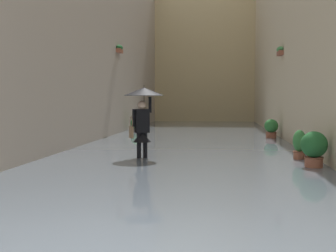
{
  "coord_description": "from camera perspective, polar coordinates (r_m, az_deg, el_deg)",
  "views": [
    {
      "loc": [
        -1.07,
        4.41,
        1.75
      ],
      "look_at": [
        0.41,
        -8.56,
        0.99
      ],
      "focal_mm": 47.36,
      "sensor_mm": 36.0,
      "label": 1
    }
  ],
  "objects": [
    {
      "name": "potted_plant_mid_left",
      "position": [
        19.31,
        13.14,
        -0.38
      ],
      "size": [
        0.58,
        0.58,
        0.95
      ],
      "color": "#9E563D",
      "rests_on": "ground_plane"
    },
    {
      "name": "person_wading",
      "position": [
        12.18,
        -3.23,
        2.48
      ],
      "size": [
        1.12,
        1.12,
        2.17
      ],
      "color": "black",
      "rests_on": "ground_plane"
    },
    {
      "name": "potted_plant_far_left",
      "position": [
        11.1,
        18.28,
        -2.86
      ],
      "size": [
        0.63,
        0.63,
        1.02
      ],
      "color": "#9E563D",
      "rests_on": "ground_plane"
    },
    {
      "name": "flood_water",
      "position": [
        18.94,
        3.23,
        -1.74
      ],
      "size": [
        8.25,
        34.86,
        0.16
      ],
      "primitive_type": "cube",
      "color": "slate",
      "rests_on": "ground_plane"
    },
    {
      "name": "building_facade_far",
      "position": [
        34.42,
        4.74,
        9.98
      ],
      "size": [
        11.05,
        1.8,
        11.49
      ],
      "primitive_type": "cube",
      "color": "tan",
      "rests_on": "ground_plane"
    },
    {
      "name": "potted_plant_near_left",
      "position": [
        12.54,
        16.55,
        -2.55
      ],
      "size": [
        0.35,
        0.35,
        0.95
      ],
      "color": "#9E563D",
      "rests_on": "ground_plane"
    },
    {
      "name": "building_facade_right",
      "position": [
        19.96,
        -10.45,
        12.92
      ],
      "size": [
        2.04,
        32.86,
        10.19
      ],
      "color": "#A89989",
      "rests_on": "ground_plane"
    },
    {
      "name": "ground_plane",
      "position": [
        18.95,
        3.23,
        -1.98
      ],
      "size": [
        72.16,
        72.16,
        0.0
      ],
      "primitive_type": "plane",
      "color": "gray"
    },
    {
      "name": "potted_plant_far_right",
      "position": [
        23.14,
        -4.15,
        0.19
      ],
      "size": [
        0.56,
        0.56,
        0.86
      ],
      "color": "#66605B",
      "rests_on": "ground_plane"
    }
  ]
}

